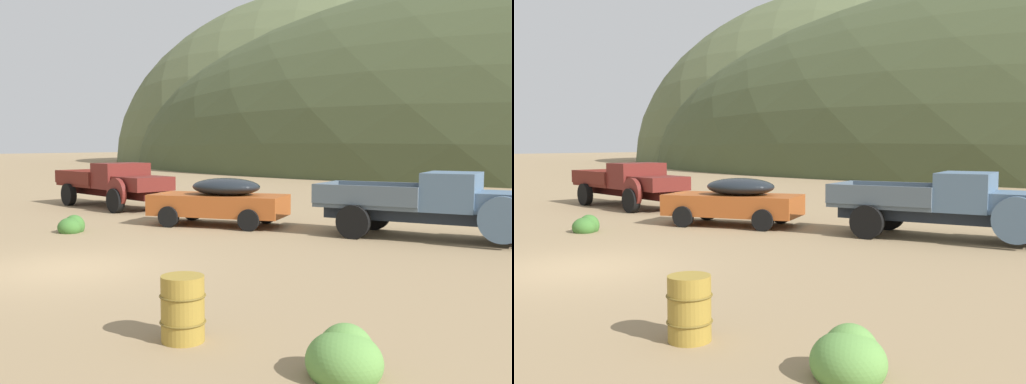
{
  "view_description": "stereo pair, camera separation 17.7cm",
  "coord_description": "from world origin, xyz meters",
  "views": [
    {
      "loc": [
        10.16,
        -8.04,
        2.64
      ],
      "look_at": [
        0.52,
        6.62,
        1.23
      ],
      "focal_mm": 41.0,
      "sensor_mm": 36.0,
      "label": 1
    },
    {
      "loc": [
        10.31,
        -7.94,
        2.64
      ],
      "look_at": [
        0.52,
        6.62,
        1.23
      ],
      "focal_mm": 41.0,
      "sensor_mm": 36.0,
      "label": 2
    }
  ],
  "objects": [
    {
      "name": "oil_drum_spare",
      "position": [
        5.1,
        -2.14,
        0.45
      ],
      "size": [
        0.63,
        0.63,
        0.89
      ],
      "color": "olive",
      "rests_on": "ground"
    },
    {
      "name": "truck_oxblood",
      "position": [
        -8.02,
        9.23,
        1.0
      ],
      "size": [
        6.71,
        3.56,
        1.89
      ],
      "rotation": [
        0.0,
        0.0,
        -0.22
      ],
      "color": "black",
      "rests_on": "ground"
    },
    {
      "name": "bush_lone_scrub",
      "position": [
        -2.65,
        11.41,
        0.23
      ],
      "size": [
        0.98,
        0.86,
        0.87
      ],
      "color": "olive",
      "rests_on": "ground"
    },
    {
      "name": "ground_plane",
      "position": [
        0.0,
        0.0,
        0.0
      ],
      "size": [
        300.0,
        300.0,
        0.0
      ],
      "primitive_type": "plane",
      "color": "#937A56"
    },
    {
      "name": "truck_chalk_blue",
      "position": [
        5.74,
        8.35,
        1.01
      ],
      "size": [
        6.51,
        2.71,
        1.89
      ],
      "rotation": [
        0.0,
        0.0,
        0.09
      ],
      "color": "#262D39",
      "rests_on": "ground"
    },
    {
      "name": "bush_front_left",
      "position": [
        -4.18,
        3.54,
        0.17
      ],
      "size": [
        0.77,
        0.87,
        0.66
      ],
      "color": "#3D702D",
      "rests_on": "ground"
    },
    {
      "name": "car_oxide_orange",
      "position": [
        -1.48,
        7.2,
        0.82
      ],
      "size": [
        4.94,
        2.92,
        1.57
      ],
      "rotation": [
        0.0,
        0.0,
        3.4
      ],
      "color": "#A34C1E",
      "rests_on": "ground"
    },
    {
      "name": "bush_back_edge",
      "position": [
        7.45,
        -2.08,
        0.2
      ],
      "size": [
        0.91,
        0.84,
        0.78
      ],
      "color": "#5B8E42",
      "rests_on": "ground"
    },
    {
      "name": "hill_far_left",
      "position": [
        -29.1,
        79.56,
        0.0
      ],
      "size": [
        77.77,
        70.09,
        54.33
      ],
      "primitive_type": "ellipsoid",
      "color": "#56603D",
      "rests_on": "ground"
    }
  ]
}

